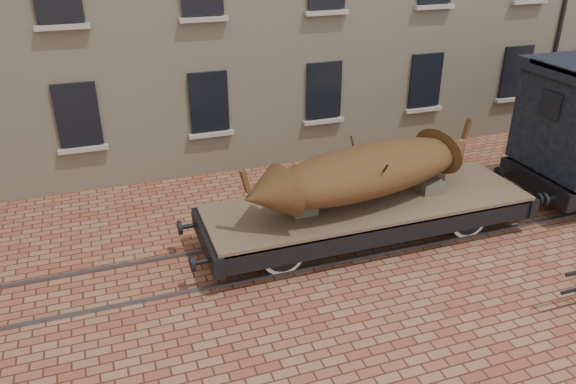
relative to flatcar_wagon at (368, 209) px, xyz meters
name	(u,v)px	position (x,y,z in m)	size (l,w,h in m)	color
ground	(363,240)	(-0.08, 0.00, -0.80)	(90.00, 90.00, 0.00)	brown
rail_track	(363,239)	(-0.08, 0.00, -0.77)	(30.00, 1.52, 0.06)	#59595E
flatcar_wagon	(368,209)	(0.00, 0.00, 0.00)	(8.52, 2.31, 1.29)	brown
iron_boat	(367,171)	(-0.09, 0.00, 0.99)	(6.18, 2.68, 1.50)	#4A2A0D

